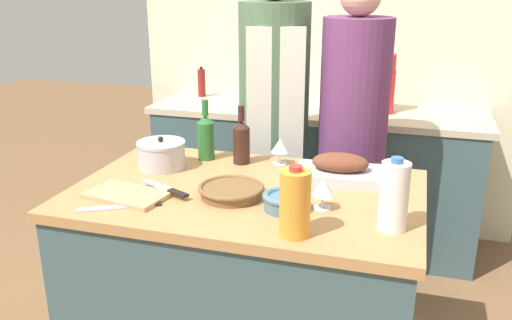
% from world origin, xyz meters
% --- Properties ---
extents(kitchen_island, '(1.36, 0.87, 0.91)m').
position_xyz_m(kitchen_island, '(0.00, 0.00, 0.46)').
color(kitchen_island, '#3D565B').
rests_on(kitchen_island, ground_plane).
extents(back_counter, '(2.11, 0.60, 0.91)m').
position_xyz_m(back_counter, '(0.00, 1.45, 0.46)').
color(back_counter, '#3D565B').
rests_on(back_counter, ground_plane).
extents(back_wall, '(2.61, 0.10, 2.55)m').
position_xyz_m(back_wall, '(0.00, 1.80, 1.27)').
color(back_wall, beige).
rests_on(back_wall, ground_plane).
extents(roasting_pan, '(0.37, 0.25, 0.12)m').
position_xyz_m(roasting_pan, '(0.33, 0.21, 0.96)').
color(roasting_pan, '#BCBCC1').
rests_on(roasting_pan, kitchen_island).
extents(wicker_basket, '(0.25, 0.25, 0.05)m').
position_xyz_m(wicker_basket, '(-0.03, -0.08, 0.94)').
color(wicker_basket, brown).
rests_on(wicker_basket, kitchen_island).
extents(cutting_board, '(0.33, 0.23, 0.02)m').
position_xyz_m(cutting_board, '(-0.41, -0.20, 0.92)').
color(cutting_board, tan).
rests_on(cutting_board, kitchen_island).
extents(stock_pot, '(0.21, 0.21, 0.14)m').
position_xyz_m(stock_pot, '(-0.43, 0.14, 0.97)').
color(stock_pot, '#B7B7BC').
rests_on(stock_pot, kitchen_island).
extents(mixing_bowl, '(0.16, 0.16, 0.06)m').
position_xyz_m(mixing_bowl, '(0.19, -0.15, 0.95)').
color(mixing_bowl, slate).
rests_on(mixing_bowl, kitchen_island).
extents(juice_jug, '(0.10, 0.10, 0.24)m').
position_xyz_m(juice_jug, '(0.27, -0.33, 1.02)').
color(juice_jug, orange).
rests_on(juice_jug, kitchen_island).
extents(milk_jug, '(0.09, 0.09, 0.25)m').
position_xyz_m(milk_jug, '(0.57, -0.19, 1.03)').
color(milk_jug, white).
rests_on(milk_jug, kitchen_island).
extents(wine_bottle_green, '(0.08, 0.08, 0.26)m').
position_xyz_m(wine_bottle_green, '(-0.12, 0.30, 1.02)').
color(wine_bottle_green, '#381E19').
rests_on(wine_bottle_green, kitchen_island).
extents(wine_bottle_dark, '(0.08, 0.08, 0.28)m').
position_xyz_m(wine_bottle_dark, '(-0.29, 0.31, 1.02)').
color(wine_bottle_dark, '#28662D').
rests_on(wine_bottle_dark, kitchen_island).
extents(wine_glass_left, '(0.08, 0.08, 0.12)m').
position_xyz_m(wine_glass_left, '(0.05, 0.34, 1.00)').
color(wine_glass_left, silver).
rests_on(wine_glass_left, kitchen_island).
extents(wine_glass_right, '(0.08, 0.08, 0.11)m').
position_xyz_m(wine_glass_right, '(0.32, -0.10, 0.99)').
color(wine_glass_right, silver).
rests_on(wine_glass_right, kitchen_island).
extents(knife_chef, '(0.28, 0.17, 0.01)m').
position_xyz_m(knife_chef, '(-0.37, -0.30, 0.92)').
color(knife_chef, '#B7B7BC').
rests_on(knife_chef, kitchen_island).
extents(knife_paring, '(0.24, 0.13, 0.01)m').
position_xyz_m(knife_paring, '(-0.28, -0.13, 0.93)').
color(knife_paring, '#B7B7BC').
rests_on(knife_paring, cutting_board).
extents(stand_mixer, '(0.18, 0.14, 0.35)m').
position_xyz_m(stand_mixer, '(0.39, 1.49, 1.06)').
color(stand_mixer, '#B22323').
rests_on(stand_mixer, back_counter).
extents(condiment_bottle_tall, '(0.05, 0.05, 0.21)m').
position_xyz_m(condiment_bottle_tall, '(-0.83, 1.59, 1.00)').
color(condiment_bottle_tall, maroon).
rests_on(condiment_bottle_tall, back_counter).
extents(condiment_bottle_short, '(0.06, 0.06, 0.18)m').
position_xyz_m(condiment_bottle_short, '(-0.14, 1.31, 0.99)').
color(condiment_bottle_short, '#B28E2D').
rests_on(condiment_bottle_short, back_counter).
extents(person_cook_aproned, '(0.37, 0.40, 1.80)m').
position_xyz_m(person_cook_aproned, '(-0.11, 0.82, 1.00)').
color(person_cook_aproned, beige).
rests_on(person_cook_aproned, ground_plane).
extents(person_cook_guest, '(0.35, 0.35, 1.72)m').
position_xyz_m(person_cook_guest, '(0.31, 0.83, 0.95)').
color(person_cook_guest, beige).
rests_on(person_cook_guest, ground_plane).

